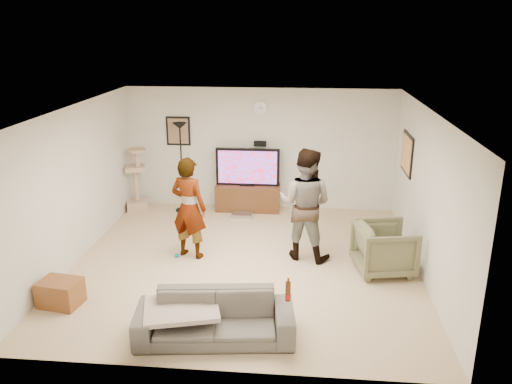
# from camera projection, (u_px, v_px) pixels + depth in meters

# --- Properties ---
(floor) EXTENTS (5.50, 5.50, 0.02)m
(floor) POSITION_uv_depth(u_px,v_px,m) (246.00, 264.00, 8.41)
(floor) COLOR tan
(floor) RESTS_ON ground
(ceiling) EXTENTS (5.50, 5.50, 0.02)m
(ceiling) POSITION_uv_depth(u_px,v_px,m) (245.00, 109.00, 7.62)
(ceiling) COLOR white
(ceiling) RESTS_ON wall_back
(wall_back) EXTENTS (5.50, 0.04, 2.50)m
(wall_back) POSITION_uv_depth(u_px,v_px,m) (260.00, 149.00, 10.61)
(wall_back) COLOR beige
(wall_back) RESTS_ON floor
(wall_front) EXTENTS (5.50, 0.04, 2.50)m
(wall_front) POSITION_uv_depth(u_px,v_px,m) (215.00, 271.00, 5.41)
(wall_front) COLOR beige
(wall_front) RESTS_ON floor
(wall_left) EXTENTS (0.04, 5.50, 2.50)m
(wall_left) POSITION_uv_depth(u_px,v_px,m) (75.00, 185.00, 8.26)
(wall_left) COLOR beige
(wall_left) RESTS_ON floor
(wall_right) EXTENTS (0.04, 5.50, 2.50)m
(wall_right) POSITION_uv_depth(u_px,v_px,m) (426.00, 195.00, 7.77)
(wall_right) COLOR beige
(wall_right) RESTS_ON floor
(wall_clock) EXTENTS (0.26, 0.04, 0.26)m
(wall_clock) POSITION_uv_depth(u_px,v_px,m) (260.00, 108.00, 10.32)
(wall_clock) COLOR silver
(wall_clock) RESTS_ON wall_back
(wall_speaker) EXTENTS (0.25, 0.10, 0.10)m
(wall_speaker) POSITION_uv_depth(u_px,v_px,m) (260.00, 144.00, 10.52)
(wall_speaker) COLOR black
(wall_speaker) RESTS_ON wall_back
(picture_back) EXTENTS (0.42, 0.03, 0.52)m
(picture_back) POSITION_uv_depth(u_px,v_px,m) (178.00, 131.00, 10.64)
(picture_back) COLOR #78634C
(picture_back) RESTS_ON wall_back
(picture_right) EXTENTS (0.03, 0.78, 0.62)m
(picture_right) POSITION_uv_depth(u_px,v_px,m) (407.00, 154.00, 9.20)
(picture_right) COLOR tan
(picture_right) RESTS_ON wall_right
(tv_stand) EXTENTS (1.31, 0.45, 0.55)m
(tv_stand) POSITION_uv_depth(u_px,v_px,m) (248.00, 197.00, 10.71)
(tv_stand) COLOR #472815
(tv_stand) RESTS_ON floor
(console_box) EXTENTS (0.40, 0.30, 0.07)m
(console_box) POSITION_uv_depth(u_px,v_px,m) (242.00, 215.00, 10.41)
(console_box) COLOR #AEAEB9
(console_box) RESTS_ON floor
(tv) EXTENTS (1.30, 0.08, 0.77)m
(tv) POSITION_uv_depth(u_px,v_px,m) (248.00, 167.00, 10.50)
(tv) COLOR black
(tv) RESTS_ON tv_stand
(tv_screen) EXTENTS (1.19, 0.01, 0.68)m
(tv_screen) POSITION_uv_depth(u_px,v_px,m) (247.00, 167.00, 10.46)
(tv_screen) COLOR #4C4BDB
(tv_screen) RESTS_ON tv
(floor_lamp) EXTENTS (0.32, 0.32, 1.84)m
(floor_lamp) POSITION_uv_depth(u_px,v_px,m) (182.00, 168.00, 10.46)
(floor_lamp) COLOR black
(floor_lamp) RESTS_ON floor
(cat_tree) EXTENTS (0.53, 0.53, 1.33)m
(cat_tree) POSITION_uv_depth(u_px,v_px,m) (136.00, 179.00, 10.60)
(cat_tree) COLOR tan
(cat_tree) RESTS_ON floor
(person_left) EXTENTS (0.72, 0.59, 1.70)m
(person_left) POSITION_uv_depth(u_px,v_px,m) (189.00, 208.00, 8.41)
(person_left) COLOR #ABACB1
(person_left) RESTS_ON floor
(person_right) EXTENTS (1.07, 0.95, 1.86)m
(person_right) POSITION_uv_depth(u_px,v_px,m) (305.00, 204.00, 8.35)
(person_right) COLOR #35548F
(person_right) RESTS_ON floor
(sofa) EXTENTS (2.01, 0.97, 0.57)m
(sofa) POSITION_uv_depth(u_px,v_px,m) (215.00, 317.00, 6.33)
(sofa) COLOR #57524B
(sofa) RESTS_ON floor
(throw_blanket) EXTENTS (1.05, 0.91, 0.06)m
(throw_blanket) POSITION_uv_depth(u_px,v_px,m) (181.00, 309.00, 6.34)
(throw_blanket) COLOR beige
(throw_blanket) RESTS_ON sofa
(beer_bottle) EXTENTS (0.06, 0.06, 0.25)m
(beer_bottle) POSITION_uv_depth(u_px,v_px,m) (288.00, 291.00, 6.12)
(beer_bottle) COLOR #53270D
(beer_bottle) RESTS_ON sofa
(armchair) EXTENTS (1.00, 0.98, 0.78)m
(armchair) POSITION_uv_depth(u_px,v_px,m) (384.00, 248.00, 8.00)
(armchair) COLOR brown
(armchair) RESTS_ON floor
(side_table) EXTENTS (0.60, 0.49, 0.36)m
(side_table) POSITION_uv_depth(u_px,v_px,m) (60.00, 293.00, 7.11)
(side_table) COLOR brown
(side_table) RESTS_ON floor
(toy_ball) EXTENTS (0.07, 0.07, 0.07)m
(toy_ball) POSITION_uv_depth(u_px,v_px,m) (177.00, 255.00, 8.60)
(toy_ball) COLOR #04768E
(toy_ball) RESTS_ON floor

